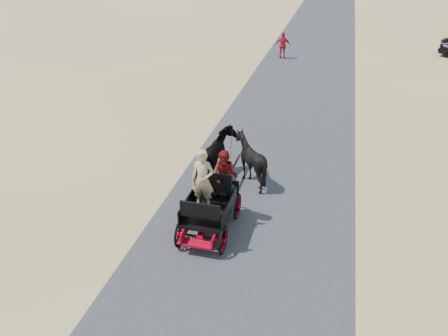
% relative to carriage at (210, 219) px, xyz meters
% --- Properties ---
extents(ground, '(140.00, 140.00, 0.00)m').
position_rel_carriage_xyz_m(ground, '(1.12, -0.66, -0.36)').
color(ground, tan).
extents(road, '(6.00, 140.00, 0.01)m').
position_rel_carriage_xyz_m(road, '(1.12, -0.66, -0.35)').
color(road, '#38383A').
rests_on(road, ground).
extents(carriage, '(1.30, 2.40, 0.72)m').
position_rel_carriage_xyz_m(carriage, '(0.00, 0.00, 0.00)').
color(carriage, black).
rests_on(carriage, ground).
extents(horse_left, '(0.91, 2.01, 1.70)m').
position_rel_carriage_xyz_m(horse_left, '(-0.55, 3.00, 0.49)').
color(horse_left, black).
rests_on(horse_left, ground).
extents(horse_right, '(1.37, 1.54, 1.70)m').
position_rel_carriage_xyz_m(horse_right, '(0.55, 3.00, 0.49)').
color(horse_right, black).
rests_on(horse_right, ground).
extents(driver_man, '(0.66, 0.43, 1.80)m').
position_rel_carriage_xyz_m(driver_man, '(-0.20, 0.05, 1.26)').
color(driver_man, tan).
rests_on(driver_man, carriage).
extents(passenger_woman, '(0.77, 0.60, 1.58)m').
position_rel_carriage_xyz_m(passenger_woman, '(0.30, 0.60, 1.15)').
color(passenger_woman, '#660C0F').
rests_on(passenger_woman, carriage).
extents(pedestrian, '(1.01, 0.43, 1.73)m').
position_rel_carriage_xyz_m(pedestrian, '(-0.66, 19.58, 0.50)').
color(pedestrian, red).
rests_on(pedestrian, ground).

